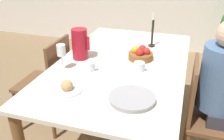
# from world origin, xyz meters

# --- Properties ---
(ground_plane) EXTENTS (20.00, 20.00, 0.00)m
(ground_plane) POSITION_xyz_m (0.00, 0.00, 0.00)
(ground_plane) COLOR #7F6647
(dining_table) EXTENTS (1.00, 1.68, 0.77)m
(dining_table) POSITION_xyz_m (0.00, 0.00, 0.67)
(dining_table) COLOR silver
(dining_table) RESTS_ON ground_plane
(chair_person_side) EXTENTS (0.42, 0.42, 0.89)m
(chair_person_side) POSITION_xyz_m (0.69, -0.11, 0.48)
(chair_person_side) COLOR brown
(chair_person_side) RESTS_ON ground_plane
(chair_opposite) EXTENTS (0.42, 0.42, 0.89)m
(chair_opposite) POSITION_xyz_m (-0.69, -0.01, 0.48)
(chair_opposite) COLOR brown
(chair_opposite) RESTS_ON ground_plane
(red_pitcher) EXTENTS (0.15, 0.13, 0.25)m
(red_pitcher) POSITION_xyz_m (-0.34, -0.02, 0.89)
(red_pitcher) COLOR #A31423
(red_pitcher) RESTS_ON dining_table
(wine_glass_water) EXTENTS (0.06, 0.06, 0.20)m
(wine_glass_water) POSITION_xyz_m (-0.39, -0.25, 0.91)
(wine_glass_water) COLOR white
(wine_glass_water) RESTS_ON dining_table
(teacup_near_person) EXTENTS (0.14, 0.14, 0.07)m
(teacup_near_person) POSITION_xyz_m (-0.18, -0.22, 0.80)
(teacup_near_person) COLOR silver
(teacup_near_person) RESTS_ON dining_table
(teacup_across) EXTENTS (0.14, 0.14, 0.07)m
(teacup_across) POSITION_xyz_m (0.17, -0.11, 0.80)
(teacup_across) COLOR silver
(teacup_across) RESTS_ON dining_table
(serving_tray) EXTENTS (0.28, 0.28, 0.03)m
(serving_tray) POSITION_xyz_m (0.21, -0.52, 0.78)
(serving_tray) COLOR #9E9EA3
(serving_tray) RESTS_ON dining_table
(bread_plate) EXTENTS (0.19, 0.19, 0.08)m
(bread_plate) POSITION_xyz_m (-0.21, -0.53, 0.79)
(bread_plate) COLOR silver
(bread_plate) RESTS_ON dining_table
(fruit_bowl) EXTENTS (0.20, 0.20, 0.11)m
(fruit_bowl) POSITION_xyz_m (0.13, 0.11, 0.81)
(fruit_bowl) COLOR brown
(fruit_bowl) RESTS_ON dining_table
(candlestick_tall) EXTENTS (0.06, 0.06, 0.30)m
(candlestick_tall) POSITION_xyz_m (0.17, 0.43, 0.88)
(candlestick_tall) COLOR black
(candlestick_tall) RESTS_ON dining_table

